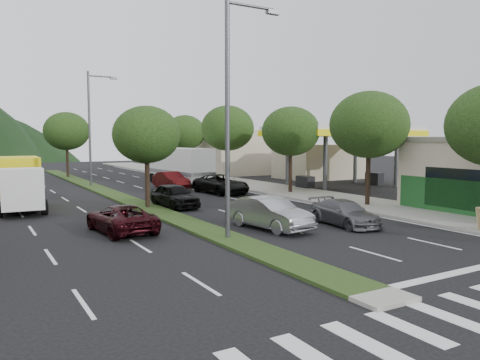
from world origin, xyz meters
TOP-DOWN VIEW (x-y plane):
  - ground at (0.00, 0.00)m, footprint 160.00×160.00m
  - sidewalk_right at (12.50, 25.00)m, footprint 5.00×90.00m
  - median at (0.00, 28.00)m, footprint 1.60×56.00m
  - crosswalk at (0.00, -2.00)m, footprint 19.00×2.20m
  - gas_canopy at (19.00, 22.00)m, footprint 12.20×8.20m
  - bldg_right_far at (19.50, 44.00)m, footprint 10.00×16.00m
  - tree_r_b at (12.00, 12.00)m, footprint 4.80×4.80m
  - tree_r_c at (12.00, 20.00)m, footprint 4.40×4.40m
  - tree_r_d at (12.00, 30.00)m, footprint 5.00×5.00m
  - tree_r_e at (12.00, 40.00)m, footprint 4.60×4.60m
  - tree_med_near at (0.00, 18.00)m, footprint 4.00×4.00m
  - tree_med_far at (0.00, 44.00)m, footprint 4.80×4.80m
  - streetlight_near at (0.21, 8.00)m, footprint 2.60×0.25m
  - streetlight_mid at (0.21, 33.00)m, footprint 2.60×0.25m
  - sedan_silver at (2.82, 9.08)m, footprint 2.19×4.74m
  - suv_maroon at (-3.38, 11.80)m, footprint 2.47×4.68m
  - car_queue_a at (1.62, 17.76)m, footprint 1.99×4.39m
  - car_queue_b at (6.48, 8.05)m, footprint 2.05×4.33m
  - car_queue_c at (5.39, 27.76)m, footprint 1.82×4.48m
  - car_queue_d at (7.48, 22.76)m, footprint 2.87×5.44m
  - box_truck at (-6.66, 21.19)m, footprint 2.69×6.39m
  - motorhome at (7.77, 31.50)m, footprint 3.36×8.87m

SIDE VIEW (x-z plane):
  - ground at x=0.00m, z-range 0.00..0.00m
  - crosswalk at x=0.00m, z-range 0.00..0.01m
  - median at x=0.00m, z-range 0.00..0.12m
  - sidewalk_right at x=12.50m, z-range 0.00..0.15m
  - car_queue_b at x=6.48m, z-range 0.00..1.22m
  - suv_maroon at x=-3.38m, z-range 0.00..1.25m
  - car_queue_c at x=5.39m, z-range 0.00..1.45m
  - car_queue_d at x=7.48m, z-range 0.00..1.46m
  - car_queue_a at x=1.62m, z-range 0.00..1.46m
  - sedan_silver at x=2.82m, z-range 0.00..1.51m
  - box_truck at x=-6.66m, z-range -0.08..3.02m
  - motorhome at x=7.77m, z-range 0.11..3.44m
  - bldg_right_far at x=19.50m, z-range 0.00..5.20m
  - tree_med_near at x=0.00m, z-range 1.42..7.44m
  - gas_canopy at x=19.00m, z-range 2.02..7.27m
  - tree_r_c at x=12.00m, z-range 1.51..7.99m
  - tree_r_e at x=12.00m, z-range 1.54..8.25m
  - tree_med_far at x=0.00m, z-range 1.54..8.47m
  - tree_r_b at x=12.00m, z-range 1.57..8.50m
  - tree_r_d at x=12.00m, z-range 1.60..8.76m
  - streetlight_near at x=0.21m, z-range 0.58..10.58m
  - streetlight_mid at x=0.21m, z-range 0.58..10.58m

